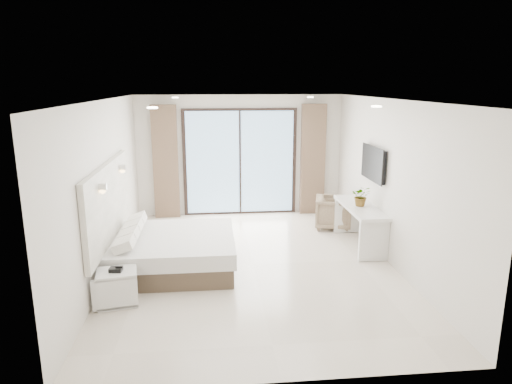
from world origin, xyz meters
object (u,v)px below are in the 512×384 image
at_px(bed, 172,251).
at_px(armchair, 333,211).
at_px(nightstand, 118,287).
at_px(console_desk, 360,216).

xyz_separation_m(bed, armchair, (3.18, 1.82, 0.07)).
relative_size(bed, armchair, 2.72).
relative_size(nightstand, armchair, 0.81).
relative_size(bed, nightstand, 3.36).
bearing_deg(armchair, console_desk, -155.82).
bearing_deg(nightstand, armchair, 28.72).
distance_m(bed, console_desk, 3.45).
bearing_deg(armchair, bed, 134.22).
distance_m(nightstand, console_desk, 4.44).
distance_m(nightstand, armchair, 4.85).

